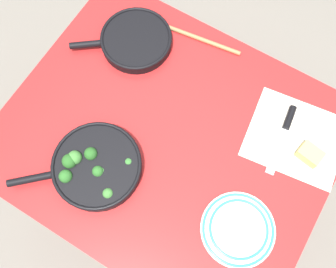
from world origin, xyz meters
The scene contains 9 objects.
ground_plane centered at (0.00, 0.00, 0.00)m, with size 14.00×14.00×0.00m, color slate.
dining_table_red centered at (0.00, 0.00, 0.64)m, with size 1.08×0.90×0.72m.
skillet_broccoli centered at (-0.14, -0.21, 0.75)m, with size 0.36×0.34×0.08m.
skillet_eggs centered at (-0.28, 0.24, 0.75)m, with size 0.32×0.28×0.04m.
wooden_spoon centered at (-0.18, 0.37, 0.73)m, with size 0.40×0.08×0.02m.
parchment_sheet centered at (0.37, 0.22, 0.72)m, with size 0.34×0.31×0.00m.
grater_knife centered at (0.33, 0.22, 0.73)m, with size 0.06×0.25×0.02m.
cheese_block centered at (0.43, 0.18, 0.74)m, with size 0.08×0.07×0.04m.
dinner_plate_stack centered at (0.34, -0.15, 0.74)m, with size 0.23×0.23×0.03m.
Camera 1 is at (0.20, -0.34, 1.91)m, focal length 40.00 mm.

